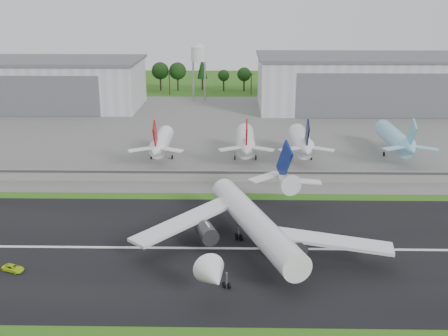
{
  "coord_description": "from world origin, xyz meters",
  "views": [
    {
      "loc": [
        13.01,
        -101.03,
        53.31
      ],
      "look_at": [
        10.38,
        40.0,
        9.0
      ],
      "focal_mm": 45.0,
      "sensor_mm": 36.0,
      "label": 1
    }
  ],
  "objects_px": {
    "main_airliner": "(254,229)",
    "ground_vehicle": "(13,268)",
    "parked_jet_red_a": "(161,143)",
    "parked_jet_red_b": "(246,142)",
    "parked_jet_navy": "(302,142)",
    "parked_jet_skyblue": "(397,139)"
  },
  "relations": [
    {
      "from": "ground_vehicle",
      "to": "parked_jet_red_b",
      "type": "distance_m",
      "value": 91.43
    },
    {
      "from": "parked_jet_red_a",
      "to": "parked_jet_red_b",
      "type": "relative_size",
      "value": 1.0
    },
    {
      "from": "parked_jet_skyblue",
      "to": "parked_jet_red_b",
      "type": "bearing_deg",
      "value": -174.37
    },
    {
      "from": "main_airliner",
      "to": "parked_jet_red_a",
      "type": "xyz_separation_m",
      "value": [
        -28.47,
        66.94,
        1.1
      ]
    },
    {
      "from": "main_airliner",
      "to": "ground_vehicle",
      "type": "distance_m",
      "value": 49.69
    },
    {
      "from": "ground_vehicle",
      "to": "main_airliner",
      "type": "bearing_deg",
      "value": -55.25
    },
    {
      "from": "main_airliner",
      "to": "parked_jet_red_b",
      "type": "relative_size",
      "value": 1.84
    },
    {
      "from": "ground_vehicle",
      "to": "parked_jet_navy",
      "type": "distance_m",
      "value": 102.27
    },
    {
      "from": "ground_vehicle",
      "to": "parked_jet_navy",
      "type": "bearing_deg",
      "value": -18.2
    },
    {
      "from": "parked_jet_red_a",
      "to": "parked_jet_navy",
      "type": "relative_size",
      "value": 1.0
    },
    {
      "from": "ground_vehicle",
      "to": "parked_jet_red_a",
      "type": "bearing_deg",
      "value": 7.86
    },
    {
      "from": "parked_jet_red_b",
      "to": "parked_jet_navy",
      "type": "xyz_separation_m",
      "value": [
        18.42,
        0.0,
        0.01
      ]
    },
    {
      "from": "ground_vehicle",
      "to": "parked_jet_red_b",
      "type": "bearing_deg",
      "value": -9.36
    },
    {
      "from": "main_airliner",
      "to": "parked_jet_red_b",
      "type": "distance_m",
      "value": 67.02
    },
    {
      "from": "parked_jet_red_b",
      "to": "main_airliner",
      "type": "bearing_deg",
      "value": -89.52
    },
    {
      "from": "parked_jet_red_a",
      "to": "parked_jet_skyblue",
      "type": "xyz_separation_m",
      "value": [
        78.56,
        5.05,
        0.27
      ]
    },
    {
      "from": "ground_vehicle",
      "to": "parked_jet_skyblue",
      "type": "bearing_deg",
      "value": -27.74
    },
    {
      "from": "parked_jet_red_b",
      "to": "parked_jet_navy",
      "type": "bearing_deg",
      "value": 0.0
    },
    {
      "from": "parked_jet_red_b",
      "to": "parked_jet_red_a",
      "type": "bearing_deg",
      "value": -179.88
    },
    {
      "from": "main_airliner",
      "to": "ground_vehicle",
      "type": "xyz_separation_m",
      "value": [
        -48.33,
        -10.75,
        -4.14
      ]
    },
    {
      "from": "parked_jet_skyblue",
      "to": "ground_vehicle",
      "type": "bearing_deg",
      "value": -139.94
    },
    {
      "from": "parked_jet_red_a",
      "to": "parked_jet_navy",
      "type": "bearing_deg",
      "value": 0.07
    }
  ]
}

